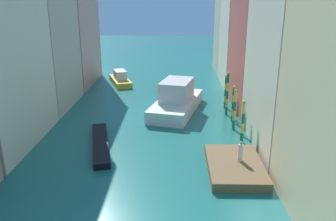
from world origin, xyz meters
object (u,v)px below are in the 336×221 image
mooring_pole_3 (227,94)px  mooring_pole_4 (226,91)px  mooring_pole_0 (243,121)px  motorboat_0 (120,79)px  person_on_dock (241,152)px  mooring_pole_1 (234,109)px  vaporetto_white (177,100)px  mooring_pole_2 (233,103)px  gondola_black (100,144)px  waterfront_dock (235,166)px

mooring_pole_3 → mooring_pole_4: mooring_pole_3 is taller
mooring_pole_0 → motorboat_0: size_ratio=0.54×
person_on_dock → mooring_pole_3: size_ratio=0.33×
mooring_pole_1 → vaporetto_white: mooring_pole_1 is taller
mooring_pole_3 → mooring_pole_4: 2.50m
mooring_pole_0 → motorboat_0: mooring_pole_0 is taller
mooring_pole_2 → gondola_black: size_ratio=0.44×
vaporetto_white → gondola_black: vaporetto_white is taller
waterfront_dock → mooring_pole_3: size_ratio=1.37×
waterfront_dock → vaporetto_white: (-4.31, 13.93, 0.97)m
person_on_dock → mooring_pole_1: 8.18m
mooring_pole_4 → gondola_black: 16.61m
mooring_pole_4 → mooring_pole_3: bearing=-95.1°
mooring_pole_4 → motorboat_0: mooring_pole_4 is taller
mooring_pole_1 → gondola_black: bearing=-160.0°
mooring_pole_1 → waterfront_dock: bearing=-98.1°
mooring_pole_2 → motorboat_0: bearing=130.9°
mooring_pole_1 → mooring_pole_4: mooring_pole_1 is taller
vaporetto_white → gondola_black: bearing=-123.3°
mooring_pole_2 → gondola_black: mooring_pole_2 is taller
mooring_pole_0 → mooring_pole_2: bearing=89.9°
mooring_pole_0 → mooring_pole_3: size_ratio=0.82×
mooring_pole_1 → mooring_pole_2: (0.25, 2.19, -0.08)m
person_on_dock → mooring_pole_0: 5.11m
person_on_dock → gondola_black: size_ratio=0.18×
person_on_dock → mooring_pole_3: bearing=86.8°
waterfront_dock → mooring_pole_2: size_ratio=1.68×
person_on_dock → mooring_pole_4: size_ratio=0.39×
vaporetto_white → motorboat_0: 15.24m
motorboat_0 → mooring_pole_4: bearing=-39.7°
mooring_pole_2 → vaporetto_white: size_ratio=0.35×
mooring_pole_2 → gondola_black: bearing=-151.9°
mooring_pole_2 → mooring_pole_4: bearing=91.6°
mooring_pole_3 → motorboat_0: bearing=134.3°
person_on_dock → vaporetto_white: (-4.71, 13.68, -0.08)m
person_on_dock → mooring_pole_1: size_ratio=0.39×
mooring_pole_1 → motorboat_0: bearing=126.9°
mooring_pole_2 → motorboat_0: 21.43m
vaporetto_white → mooring_pole_2: bearing=-30.4°
mooring_pole_0 → mooring_pole_1: mooring_pole_1 is taller
mooring_pole_4 → waterfront_dock: bearing=-94.9°
waterfront_dock → mooring_pole_1: size_ratio=1.61×
mooring_pole_1 → motorboat_0: 22.98m
mooring_pole_0 → mooring_pole_3: (-0.34, 7.50, 0.43)m
motorboat_0 → waterfront_dock: bearing=-64.8°
mooring_pole_2 → mooring_pole_3: mooring_pole_3 is taller
mooring_pole_0 → waterfront_dock: bearing=-105.3°
person_on_dock → motorboat_0: size_ratio=0.22×
mooring_pole_4 → gondola_black: mooring_pole_4 is taller
person_on_dock → mooring_pole_2: size_ratio=0.40×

